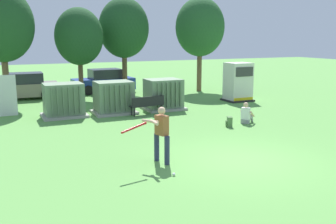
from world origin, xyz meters
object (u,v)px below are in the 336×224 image
(transformer_mid_east, at_px, (163,95))
(backpack, at_px, (229,122))
(transformer_mid_west, at_px, (114,98))
(parked_car_leftmost, at_px, (23,87))
(park_bench, at_px, (147,104))
(batter, at_px, (160,132))
(sports_ball, at_px, (174,174))
(generator_enclosure, at_px, (238,82))
(parked_car_left_of_center, at_px, (104,81))
(transformer_west, at_px, (64,100))
(seated_spectator, at_px, (246,115))

(transformer_mid_east, bearing_deg, backpack, -79.20)
(transformer_mid_west, xyz_separation_m, parked_car_leftmost, (-3.79, 6.78, -0.04))
(park_bench, xyz_separation_m, batter, (-2.37, -7.03, 0.44))
(parked_car_leftmost, bearing_deg, sports_ball, -80.28)
(batter, xyz_separation_m, sports_ball, (-0.10, -1.17, -0.93))
(backpack, bearing_deg, sports_ball, -137.67)
(generator_enclosure, relative_size, backpack, 5.23)
(generator_enclosure, relative_size, park_bench, 1.25)
(backpack, bearing_deg, transformer_mid_west, 126.39)
(park_bench, height_order, parked_car_leftmost, parked_car_leftmost)
(park_bench, xyz_separation_m, parked_car_leftmost, (-5.21, 7.80, 0.22))
(parked_car_left_of_center, bearing_deg, transformer_mid_west, -101.55)
(parked_car_leftmost, bearing_deg, batter, -79.14)
(transformer_mid_east, relative_size, batter, 1.21)
(transformer_mid_east, distance_m, batter, 8.78)
(batter, height_order, sports_ball, batter)
(transformer_west, relative_size, park_bench, 1.14)
(transformer_west, bearing_deg, transformer_mid_east, -3.47)
(parked_car_leftmost, bearing_deg, transformer_west, -78.25)
(batter, distance_m, seated_spectator, 6.65)
(transformer_mid_east, xyz_separation_m, parked_car_left_of_center, (-1.17, 7.61, -0.04))
(generator_enclosure, xyz_separation_m, park_bench, (-6.50, -1.57, -0.60))
(transformer_mid_west, distance_m, generator_enclosure, 7.94)
(park_bench, relative_size, seated_spectator, 1.91)
(sports_ball, bearing_deg, seated_spectator, 38.23)
(transformer_west, height_order, transformer_mid_west, same)
(park_bench, height_order, seated_spectator, seated_spectator)
(parked_car_left_of_center, bearing_deg, transformer_mid_east, -81.24)
(batter, bearing_deg, transformer_mid_east, 65.34)
(transformer_west, relative_size, parked_car_left_of_center, 0.49)
(transformer_mid_west, distance_m, transformer_mid_east, 2.71)
(transformer_west, height_order, sports_ball, transformer_west)
(batter, height_order, parked_car_leftmost, batter)
(generator_enclosure, distance_m, parked_car_left_of_center, 9.46)
(transformer_mid_east, relative_size, backpack, 4.77)
(parked_car_left_of_center, bearing_deg, batter, -99.08)
(sports_ball, distance_m, parked_car_left_of_center, 16.97)
(backpack, height_order, parked_car_leftmost, parked_car_leftmost)
(transformer_mid_east, bearing_deg, generator_enclosure, 6.87)
(transformer_mid_west, bearing_deg, backpack, -53.61)
(transformer_mid_east, height_order, seated_spectator, transformer_mid_east)
(generator_enclosure, xyz_separation_m, parked_car_left_of_center, (-6.37, 6.98, -0.38))
(batter, bearing_deg, transformer_mid_west, 83.27)
(transformer_mid_east, height_order, parked_car_left_of_center, same)
(transformer_mid_west, xyz_separation_m, seated_spectator, (4.74, -4.65, -0.41))
(sports_ball, bearing_deg, transformer_west, 98.30)
(seated_spectator, xyz_separation_m, parked_car_leftmost, (-8.53, 11.43, 0.38))
(transformer_west, height_order, parked_car_leftmost, same)
(transformer_mid_west, height_order, backpack, transformer_mid_west)
(sports_ball, bearing_deg, transformer_mid_west, 83.48)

